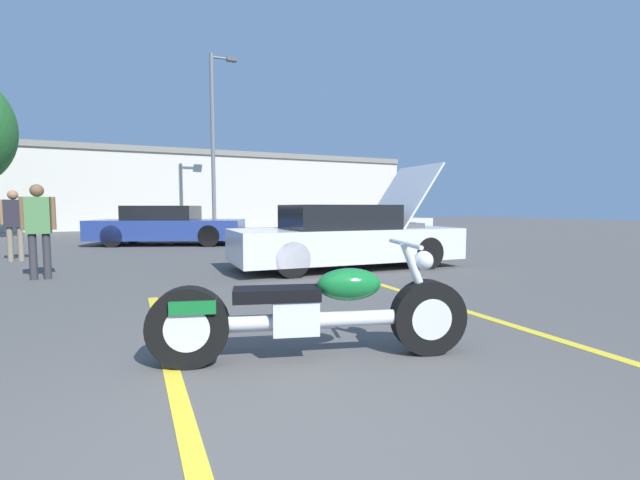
{
  "coord_description": "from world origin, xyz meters",
  "views": [
    {
      "loc": [
        -0.55,
        -1.82,
        1.22
      ],
      "look_at": [
        1.67,
        3.16,
        0.8
      ],
      "focal_mm": 24.0,
      "sensor_mm": 36.0,
      "label": 1
    }
  ],
  "objects_px": {
    "parked_car_mid_right_row": "(168,226)",
    "spectator_by_show_car": "(38,224)",
    "light_pole": "(214,136)",
    "show_car_hood_open": "(347,237)",
    "spectator_near_motorcycle": "(14,220)",
    "parked_car_right_row": "(364,225)",
    "motorcycle": "(313,313)"
  },
  "relations": [
    {
      "from": "show_car_hood_open",
      "to": "parked_car_mid_right_row",
      "type": "bearing_deg",
      "value": 114.0
    },
    {
      "from": "spectator_near_motorcycle",
      "to": "light_pole",
      "type": "bearing_deg",
      "value": 53.91
    },
    {
      "from": "parked_car_mid_right_row",
      "to": "spectator_near_motorcycle",
      "type": "xyz_separation_m",
      "value": [
        -3.48,
        -3.12,
        0.34
      ]
    },
    {
      "from": "show_car_hood_open",
      "to": "light_pole",
      "type": "bearing_deg",
      "value": 93.8
    },
    {
      "from": "light_pole",
      "to": "motorcycle",
      "type": "relative_size",
      "value": 3.19
    },
    {
      "from": "parked_car_mid_right_row",
      "to": "spectator_near_motorcycle",
      "type": "relative_size",
      "value": 3.17
    },
    {
      "from": "parked_car_mid_right_row",
      "to": "spectator_by_show_car",
      "type": "relative_size",
      "value": 3.15
    },
    {
      "from": "show_car_hood_open",
      "to": "parked_car_right_row",
      "type": "relative_size",
      "value": 1.06
    },
    {
      "from": "spectator_near_motorcycle",
      "to": "show_car_hood_open",
      "type": "bearing_deg",
      "value": -31.82
    },
    {
      "from": "parked_car_mid_right_row",
      "to": "spectator_by_show_car",
      "type": "distance_m",
      "value": 6.68
    },
    {
      "from": "parked_car_right_row",
      "to": "spectator_near_motorcycle",
      "type": "height_order",
      "value": "spectator_near_motorcycle"
    },
    {
      "from": "motorcycle",
      "to": "parked_car_right_row",
      "type": "bearing_deg",
      "value": 73.3
    },
    {
      "from": "parked_car_right_row",
      "to": "spectator_by_show_car",
      "type": "bearing_deg",
      "value": -150.95
    },
    {
      "from": "show_car_hood_open",
      "to": "motorcycle",
      "type": "bearing_deg",
      "value": -118.57
    },
    {
      "from": "parked_car_mid_right_row",
      "to": "spectator_by_show_car",
      "type": "xyz_separation_m",
      "value": [
        -2.52,
        -6.18,
        0.34
      ]
    },
    {
      "from": "light_pole",
      "to": "show_car_hood_open",
      "type": "xyz_separation_m",
      "value": [
        0.38,
        -12.09,
        -3.76
      ]
    },
    {
      "from": "parked_car_mid_right_row",
      "to": "spectator_by_show_car",
      "type": "bearing_deg",
      "value": -91.28
    },
    {
      "from": "parked_car_mid_right_row",
      "to": "light_pole",
      "type": "bearing_deg",
      "value": 84.76
    },
    {
      "from": "light_pole",
      "to": "motorcycle",
      "type": "bearing_deg",
      "value": -97.8
    },
    {
      "from": "motorcycle",
      "to": "spectator_by_show_car",
      "type": "bearing_deg",
      "value": 131.94
    },
    {
      "from": "show_car_hood_open",
      "to": "spectator_near_motorcycle",
      "type": "height_order",
      "value": "show_car_hood_open"
    },
    {
      "from": "spectator_by_show_car",
      "to": "spectator_near_motorcycle",
      "type": "bearing_deg",
      "value": 107.5
    },
    {
      "from": "spectator_by_show_car",
      "to": "parked_car_mid_right_row",
      "type": "bearing_deg",
      "value": 67.86
    },
    {
      "from": "light_pole",
      "to": "spectator_near_motorcycle",
      "type": "height_order",
      "value": "light_pole"
    },
    {
      "from": "parked_car_right_row",
      "to": "spectator_near_motorcycle",
      "type": "xyz_separation_m",
      "value": [
        -9.83,
        -1.47,
        0.34
      ]
    },
    {
      "from": "parked_car_mid_right_row",
      "to": "motorcycle",
      "type": "bearing_deg",
      "value": -68.19
    },
    {
      "from": "light_pole",
      "to": "spectator_by_show_car",
      "type": "bearing_deg",
      "value": -113.94
    },
    {
      "from": "spectator_near_motorcycle",
      "to": "spectator_by_show_car",
      "type": "relative_size",
      "value": 0.99
    },
    {
      "from": "light_pole",
      "to": "spectator_by_show_car",
      "type": "relative_size",
      "value": 4.98
    },
    {
      "from": "light_pole",
      "to": "parked_car_mid_right_row",
      "type": "distance_m",
      "value": 6.76
    },
    {
      "from": "parked_car_mid_right_row",
      "to": "parked_car_right_row",
      "type": "xyz_separation_m",
      "value": [
        6.35,
        -1.66,
        -0.0
      ]
    },
    {
      "from": "parked_car_right_row",
      "to": "show_car_hood_open",
      "type": "bearing_deg",
      "value": -120.96
    }
  ]
}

